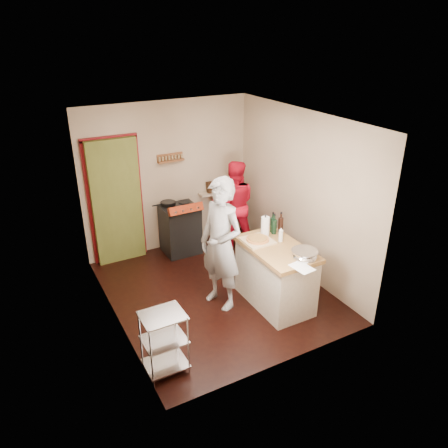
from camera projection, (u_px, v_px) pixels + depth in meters
The scene contains 10 objects.
floor at pixel (216, 291), 6.65m from camera, with size 3.50×3.50×0.00m, color black.
back_wall at pixel (132, 192), 7.32m from camera, with size 3.00×0.44×2.60m.
left_wall at pixel (108, 235), 5.46m from camera, with size 0.04×3.50×2.60m, color tan.
right_wall at pixel (301, 194), 6.75m from camera, with size 0.04×3.50×2.60m, color tan.
ceiling at pixel (214, 118), 5.55m from camera, with size 3.00×3.50×0.02m, color white.
stove at pixel (180, 228), 7.62m from camera, with size 0.60×0.63×1.00m.
wire_shelving at pixel (164, 340), 4.96m from camera, with size 0.48×0.40×0.80m.
island at pixel (276, 274), 6.19m from camera, with size 0.72×1.37×1.22m.
person_stripe at pixel (221, 245), 5.97m from camera, with size 0.70×0.46×1.91m, color #B0B1B5.
person_red at pixel (234, 205), 7.71m from camera, with size 0.77×0.60×1.59m, color red.
Camera 1 is at (-2.56, -4.99, 3.72)m, focal length 35.00 mm.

